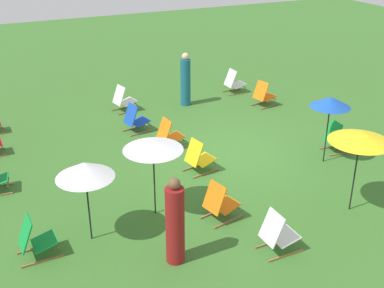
{
  "coord_description": "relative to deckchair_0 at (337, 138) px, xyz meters",
  "views": [
    {
      "loc": [
        -10.12,
        5.83,
        5.69
      ],
      "look_at": [
        0.0,
        1.2,
        0.5
      ],
      "focal_mm": 46.45,
      "sensor_mm": 36.0,
      "label": 1
    }
  ],
  "objects": [
    {
      "name": "umbrella_1",
      "position": [
        -2.38,
        1.58,
        1.31
      ],
      "size": [
        1.27,
        1.27,
        1.79
      ],
      "color": "black",
      "rests_on": "ground"
    },
    {
      "name": "deckchair_9",
      "position": [
        5.22,
        0.17,
        0.0
      ],
      "size": [
        0.5,
        0.78,
        0.83
      ],
      "rotation": [
        0.0,
        0.0,
        0.03
      ],
      "color": "olive",
      "rests_on": "ground"
    },
    {
      "name": "deckchair_7",
      "position": [
        -1.56,
        4.25,
        0.0
      ],
      "size": [
        0.63,
        0.85,
        0.83
      ],
      "rotation": [
        0.0,
        0.0,
        0.23
      ],
      "color": "olive",
      "rests_on": "ground"
    },
    {
      "name": "deckchair_8",
      "position": [
        -1.26,
        7.84,
        0.0
      ],
      "size": [
        0.51,
        0.78,
        0.83
      ],
      "rotation": [
        0.0,
        0.0,
        0.04
      ],
      "color": "olive",
      "rests_on": "ground"
    },
    {
      "name": "ground_plane",
      "position": [
        0.99,
        2.5,
        -0.37
      ],
      "size": [
        40.0,
        40.0,
        0.0
      ],
      "primitive_type": "plane",
      "color": "#386B28"
    },
    {
      "name": "deckchair_2",
      "position": [
        2.0,
        3.9,
        0.0
      ],
      "size": [
        0.57,
        0.81,
        0.83
      ],
      "rotation": [
        0.0,
        0.0,
        0.12
      ],
      "color": "olive",
      "rests_on": "ground"
    },
    {
      "name": "deckchair_1",
      "position": [
        -2.94,
        3.78,
        0.0
      ],
      "size": [
        0.49,
        0.77,
        0.83
      ],
      "rotation": [
        0.0,
        0.0,
        0.02
      ],
      "color": "olive",
      "rests_on": "ground"
    },
    {
      "name": "deckchair_3",
      "position": [
        3.41,
        4.36,
        0.0
      ],
      "size": [
        0.63,
        0.84,
        0.83
      ],
      "rotation": [
        0.0,
        0.0,
        0.22
      ],
      "color": "olive",
      "rests_on": "ground"
    },
    {
      "name": "umbrella_3",
      "position": [
        -1.14,
        6.8,
        1.12
      ],
      "size": [
        1.08,
        1.08,
        1.64
      ],
      "color": "black",
      "rests_on": "ground"
    },
    {
      "name": "umbrella_2",
      "position": [
        -0.81,
        5.36,
        1.2
      ],
      "size": [
        1.2,
        1.2,
        1.68
      ],
      "color": "black",
      "rests_on": "ground"
    },
    {
      "name": "deckchair_12",
      "position": [
        0.47,
        3.76,
        0.0
      ],
      "size": [
        0.61,
        0.83,
        0.83
      ],
      "rotation": [
        0.0,
        0.0,
        0.18
      ],
      "color": "olive",
      "rests_on": "ground"
    },
    {
      "name": "deckchair_0",
      "position": [
        0.0,
        0.0,
        0.0
      ],
      "size": [
        0.56,
        0.81,
        0.83
      ],
      "rotation": [
        0.0,
        0.0,
        -0.11
      ],
      "color": "olive",
      "rests_on": "ground"
    },
    {
      "name": "deckchair_4",
      "position": [
        5.13,
        4.17,
        0.0
      ],
      "size": [
        0.63,
        0.85,
        0.83
      ],
      "rotation": [
        0.0,
        0.0,
        0.22
      ],
      "color": "olive",
      "rests_on": "ground"
    },
    {
      "name": "deckchair_11",
      "position": [
        3.68,
        -0.07,
        0.0
      ],
      "size": [
        0.63,
        0.85,
        0.83
      ],
      "rotation": [
        0.0,
        0.0,
        0.22
      ],
      "color": "olive",
      "rests_on": "ground"
    },
    {
      "name": "person_0",
      "position": [
        -2.42,
        5.59,
        0.42
      ],
      "size": [
        0.47,
        0.47,
        1.68
      ],
      "rotation": [
        0.0,
        0.0,
        5.69
      ],
      "color": "maroon",
      "rests_on": "ground"
    },
    {
      "name": "umbrella_0",
      "position": [
        -0.35,
        0.67,
        1.22
      ],
      "size": [
        0.98,
        0.98,
        1.72
      ],
      "color": "black",
      "rests_on": "ground"
    },
    {
      "name": "person_1",
      "position": [
        4.84,
        2.16,
        0.44
      ],
      "size": [
        0.44,
        0.44,
        1.72
      ],
      "rotation": [
        0.0,
        0.0,
        2.64
      ],
      "color": "#195972",
      "rests_on": "ground"
    }
  ]
}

